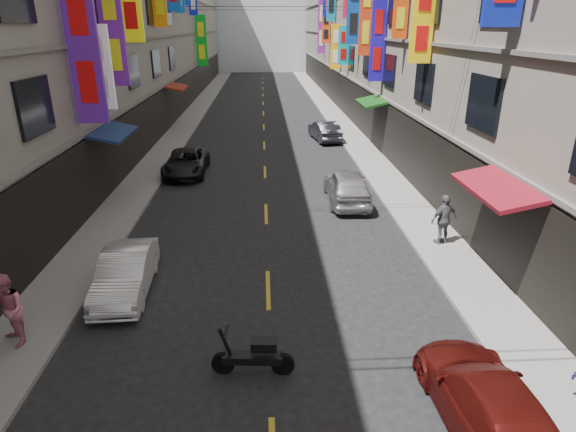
{
  "coord_description": "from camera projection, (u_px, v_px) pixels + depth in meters",
  "views": [
    {
      "loc": [
        -0.06,
        5.86,
        7.08
      ],
      "look_at": [
        0.37,
        14.12,
        3.8
      ],
      "focal_mm": 30.0,
      "sensor_mm": 36.0,
      "label": 1
    }
  ],
  "objects": [
    {
      "name": "sidewalk_left",
      "position": [
        183.0,
        127.0,
        35.85
      ],
      "size": [
        2.0,
        90.0,
        0.12
      ],
      "primitive_type": "cube",
      "color": "slate",
      "rests_on": "ground"
    },
    {
      "name": "car_right_far",
      "position": [
        325.0,
        131.0,
        31.71
      ],
      "size": [
        1.92,
        4.06,
        1.29
      ],
      "primitive_type": "imported",
      "rotation": [
        0.0,
        0.0,
        3.29
      ],
      "color": "#24242B",
      "rests_on": "ground"
    },
    {
      "name": "scooter_far_right",
      "position": [
        348.0,
        182.0,
        21.92
      ],
      "size": [
        0.64,
        1.79,
        1.14
      ],
      "rotation": [
        0.0,
        0.0,
        3.35
      ],
      "color": "black",
      "rests_on": "ground"
    },
    {
      "name": "street_awnings",
      "position": [
        234.0,
        130.0,
        20.14
      ],
      "size": [
        13.99,
        35.2,
        0.41
      ],
      "color": "#134928",
      "rests_on": "ground"
    },
    {
      "name": "car_left_far",
      "position": [
        186.0,
        162.0,
        24.48
      ],
      "size": [
        2.03,
        4.37,
        1.21
      ],
      "primitive_type": "imported",
      "rotation": [
        0.0,
        0.0,
        -0.0
      ],
      "color": "black",
      "rests_on": "ground"
    },
    {
      "name": "car_right_mid",
      "position": [
        347.0,
        186.0,
        20.49
      ],
      "size": [
        1.77,
        4.24,
        1.44
      ],
      "primitive_type": "imported",
      "rotation": [
        0.0,
        0.0,
        3.12
      ],
      "color": "#BCBBC0",
      "rests_on": "ground"
    },
    {
      "name": "car_left_mid",
      "position": [
        126.0,
        273.0,
        13.52
      ],
      "size": [
        1.46,
        3.76,
        1.22
      ],
      "primitive_type": "imported",
      "rotation": [
        0.0,
        0.0,
        0.05
      ],
      "color": "white",
      "rests_on": "ground"
    },
    {
      "name": "pedestrian_lfar",
      "position": [
        7.0,
        311.0,
        10.97
      ],
      "size": [
        1.02,
        1.05,
        1.8
      ],
      "primitive_type": "imported",
      "rotation": [
        0.0,
        0.0,
        -0.86
      ],
      "color": "#D16F8B",
      "rests_on": "sidewalk_left"
    },
    {
      "name": "car_right_near",
      "position": [
        489.0,
        403.0,
        8.85
      ],
      "size": [
        1.86,
        4.26,
        1.22
      ],
      "primitive_type": "imported",
      "rotation": [
        0.0,
        0.0,
        3.18
      ],
      "color": "#5C130F",
      "rests_on": "ground"
    },
    {
      "name": "scooter_crossing",
      "position": [
        254.0,
        356.0,
        10.37
      ],
      "size": [
        1.8,
        0.5,
        1.14
      ],
      "rotation": [
        0.0,
        0.0,
        1.49
      ],
      "color": "black",
      "rests_on": "ground"
    },
    {
      "name": "haze_block",
      "position": [
        261.0,
        0.0,
        78.54
      ],
      "size": [
        18.0,
        8.0,
        22.0
      ],
      "primitive_type": "cube",
      "color": "silver",
      "rests_on": "ground"
    },
    {
      "name": "sidewalk_right",
      "position": [
        343.0,
        125.0,
        36.43
      ],
      "size": [
        2.0,
        90.0,
        0.12
      ],
      "primitive_type": "cube",
      "color": "slate",
      "rests_on": "ground"
    },
    {
      "name": "lane_markings",
      "position": [
        264.0,
        135.0,
        33.37
      ],
      "size": [
        0.12,
        80.2,
        0.01
      ],
      "color": "gold",
      "rests_on": "ground"
    },
    {
      "name": "pedestrian_rfar",
      "position": [
        444.0,
        219.0,
        16.24
      ],
      "size": [
        1.16,
        0.89,
        1.74
      ],
      "primitive_type": "imported",
      "rotation": [
        0.0,
        0.0,
        3.48
      ],
      "color": "#58585A",
      "rests_on": "sidewalk_right"
    }
  ]
}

